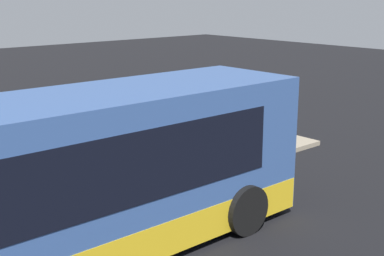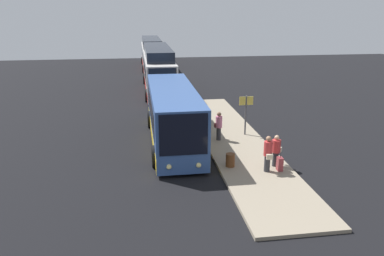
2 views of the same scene
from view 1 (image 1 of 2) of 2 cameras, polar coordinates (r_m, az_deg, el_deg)
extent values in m
plane|color=black|center=(10.95, -11.78, -13.20)|extent=(80.00, 80.00, 0.00)
cube|color=gray|center=(13.71, -18.80, -7.56)|extent=(20.00, 3.51, 0.15)
cube|color=#33518C|center=(10.03, -13.02, -5.31)|extent=(10.01, 2.50, 3.02)
cube|color=gold|center=(10.47, -12.66, -11.30)|extent=(9.96, 2.52, 0.70)
cube|color=black|center=(9.81, -14.43, -3.62)|extent=(8.21, 2.53, 1.33)
cube|color=black|center=(12.92, 6.85, 1.40)|extent=(0.06, 2.20, 1.93)
sphere|color=#F9E58C|center=(13.79, 4.61, -4.19)|extent=(0.24, 0.24, 0.24)
sphere|color=#F9E58C|center=(12.92, 8.97, -5.61)|extent=(0.24, 0.24, 0.24)
cylinder|color=black|center=(13.16, -2.20, -5.51)|extent=(1.09, 0.30, 1.09)
cylinder|color=black|center=(11.46, 5.76, -8.67)|extent=(1.09, 0.30, 1.09)
cylinder|color=#2D2D33|center=(16.36, -6.44, -1.73)|extent=(0.42, 0.42, 0.72)
cylinder|color=#BF3333|center=(16.18, -6.51, 0.56)|extent=(0.60, 0.60, 0.63)
sphere|color=tan|center=(16.09, -6.55, 2.05)|extent=(0.23, 0.23, 0.23)
cube|color=beige|center=(16.31, -7.56, -0.32)|extent=(0.30, 0.30, 0.24)
cylinder|color=#2D2D33|center=(12.83, -16.71, -6.72)|extent=(0.32, 0.32, 0.77)
cylinder|color=#CC6B8C|center=(12.59, -16.95, -3.66)|extent=(0.46, 0.46, 0.67)
sphere|color=brown|center=(12.46, -17.10, -1.65)|extent=(0.25, 0.25, 0.25)
cube|color=maroon|center=(12.52, -17.90, -5.21)|extent=(0.20, 0.30, 0.24)
cylinder|color=#2D2D33|center=(16.18, -3.60, -1.70)|extent=(0.29, 0.29, 0.80)
cylinder|color=#BF3333|center=(15.99, -3.64, 0.88)|extent=(0.42, 0.42, 0.70)
sphere|color=#9E7051|center=(15.89, -3.67, 2.55)|extent=(0.26, 0.26, 0.26)
cube|color=beige|center=(16.23, -2.76, 0.00)|extent=(0.15, 0.29, 0.24)
cube|color=maroon|center=(16.68, -4.92, -1.49)|extent=(0.34, 0.24, 0.65)
cylinder|color=black|center=(16.57, -4.95, 0.00)|extent=(0.02, 0.02, 0.24)
cylinder|color=#593319|center=(14.53, -2.34, -3.86)|extent=(0.44, 0.44, 0.65)
camera|label=2|loc=(26.00, 36.00, 17.26)|focal=35.00mm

